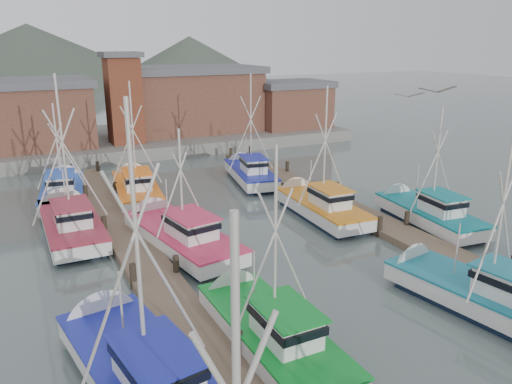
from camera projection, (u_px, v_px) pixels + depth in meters
name	position (u px, v px, depth m)	size (l,w,h in m)	color
ground	(345.00, 298.00, 21.62)	(260.00, 260.00, 0.00)	#4B5A57
dock_left	(162.00, 288.00, 22.04)	(2.30, 46.00, 1.50)	brown
dock_right	(404.00, 236.00, 28.01)	(2.30, 46.00, 1.50)	brown
quay	(138.00, 140.00, 53.14)	(44.00, 16.00, 1.20)	slate
shed_left	(21.00, 113.00, 45.65)	(12.72, 8.48, 6.20)	brown
shed_center	(190.00, 98.00, 54.51)	(14.84, 9.54, 6.90)	brown
shed_right	(291.00, 104.00, 56.88)	(8.48, 6.36, 5.20)	brown
lookout_tower	(124.00, 97.00, 47.43)	(3.60, 3.60, 8.50)	brown
distant_hills	(1.00, 87.00, 121.20)	(175.00, 140.00, 42.00)	#424E41
boat_4	(265.00, 329.00, 18.11)	(3.32, 8.43, 8.26)	#0E1B31
boat_5	(473.00, 292.00, 20.73)	(4.06, 9.11, 8.29)	#0E1B31
boat_6	(137.00, 367.00, 15.97)	(4.33, 9.79, 10.16)	#0E1B31
boat_8	(177.00, 234.00, 26.97)	(4.40, 9.73, 7.35)	#0E1B31
boat_9	(317.00, 205.00, 31.71)	(3.56, 8.73, 8.92)	#0E1B31
boat_10	(70.00, 222.00, 28.76)	(4.05, 9.30, 9.91)	#0E1B31
boat_11	(424.00, 212.00, 30.41)	(3.39, 8.48, 7.84)	#0E1B31
boat_12	(136.00, 188.00, 35.52)	(3.78, 9.06, 8.92)	#0E1B31
boat_13	(249.00, 173.00, 39.60)	(4.02, 8.61, 9.07)	#0E1B31
boat_14	(63.00, 190.00, 34.98)	(3.88, 9.00, 7.52)	#0E1B31
gull_near	(438.00, 91.00, 16.06)	(1.54, 0.61, 0.24)	gray
gull_far	(409.00, 96.00, 21.86)	(1.55, 0.66, 0.24)	gray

